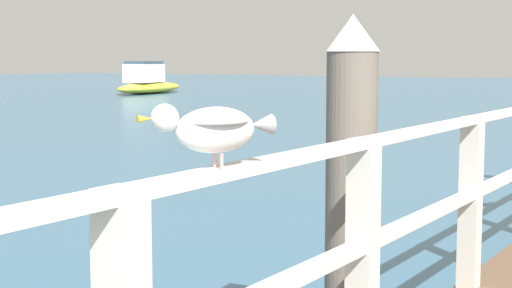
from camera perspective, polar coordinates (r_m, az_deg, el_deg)
The scene contains 3 objects.
dock_piling_near at distance 4.30m, azimuth 6.98°, elevation -4.41°, with size 0.29×0.29×2.09m.
seagull_foreground at distance 2.49m, azimuth -3.19°, elevation 1.24°, with size 0.26×0.44×0.21m.
boat_0 at distance 43.02m, azimuth -7.95°, elevation 4.49°, with size 3.45×6.83×1.77m.
Camera 1 is at (0.25, 0.82, 1.84)m, focal length 54.33 mm.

